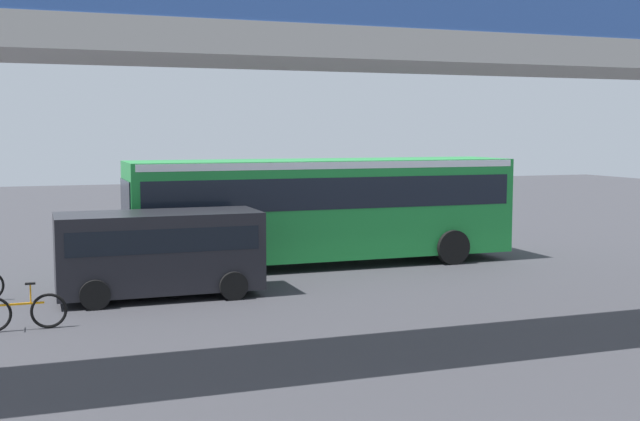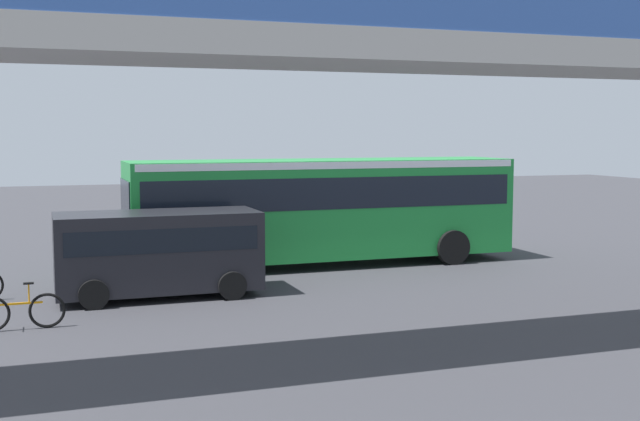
# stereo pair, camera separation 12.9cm
# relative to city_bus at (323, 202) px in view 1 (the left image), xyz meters

# --- Properties ---
(ground) EXTENTS (80.00, 80.00, 0.00)m
(ground) POSITION_rel_city_bus_xyz_m (-1.11, -0.44, -1.88)
(ground) COLOR #38383D
(city_bus) EXTENTS (11.54, 2.85, 3.15)m
(city_bus) POSITION_rel_city_bus_xyz_m (0.00, 0.00, 0.00)
(city_bus) COLOR #1E8C38
(city_bus) RESTS_ON ground
(parked_van) EXTENTS (4.80, 2.17, 2.05)m
(parked_van) POSITION_rel_city_bus_xyz_m (5.32, 3.12, -0.70)
(parked_van) COLOR black
(parked_van) RESTS_ON ground
(bicycle_orange) EXTENTS (1.77, 0.44, 0.96)m
(bicycle_orange) POSITION_rel_city_bus_xyz_m (8.43, 5.55, -1.51)
(bicycle_orange) COLOR black
(bicycle_orange) RESTS_ON ground
(pedestrian) EXTENTS (0.38, 0.38, 1.79)m
(pedestrian) POSITION_rel_city_bus_xyz_m (0.20, -4.21, -1.00)
(pedestrian) COLOR #2D2D38
(pedestrian) RESTS_ON ground
(traffic_sign) EXTENTS (0.08, 0.60, 2.80)m
(traffic_sign) POSITION_rel_city_bus_xyz_m (-6.69, -5.42, 0.01)
(traffic_sign) COLOR slate
(traffic_sign) RESTS_ON ground
(lane_dash_leftmost) EXTENTS (2.00, 0.20, 0.01)m
(lane_dash_leftmost) POSITION_rel_city_bus_xyz_m (-5.11, -3.27, -1.88)
(lane_dash_leftmost) COLOR silver
(lane_dash_leftmost) RESTS_ON ground
(lane_dash_left) EXTENTS (2.00, 0.20, 0.01)m
(lane_dash_left) POSITION_rel_city_bus_xyz_m (-1.11, -3.27, -1.88)
(lane_dash_left) COLOR silver
(lane_dash_left) RESTS_ON ground
(lane_dash_centre) EXTENTS (2.00, 0.20, 0.01)m
(lane_dash_centre) POSITION_rel_city_bus_xyz_m (2.89, -3.27, -1.88)
(lane_dash_centre) COLOR silver
(lane_dash_centre) RESTS_ON ground
(pedestrian_overpass) EXTENTS (28.68, 2.60, 6.68)m
(pedestrian_overpass) POSITION_rel_city_bus_xyz_m (-1.11, 9.59, 3.07)
(pedestrian_overpass) COLOR #B2ADA5
(pedestrian_overpass) RESTS_ON ground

